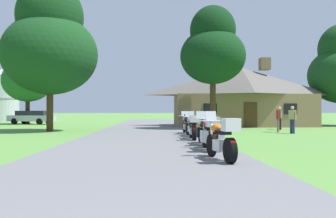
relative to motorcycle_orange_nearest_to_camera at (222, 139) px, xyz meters
name	(u,v)px	position (x,y,z in m)	size (l,w,h in m)	color
ground_plane	(146,135)	(-2.23, 11.52, -0.62)	(500.00, 500.00, 0.00)	#56893D
asphalt_driveway	(145,137)	(-2.23, 9.52, -0.59)	(6.40, 80.00, 0.06)	slate
motorcycle_orange_nearest_to_camera	(222,139)	(0.00, 0.00, 0.00)	(0.79, 2.07, 1.30)	black
motorcycle_red_second_in_row	(210,134)	(0.05, 2.40, -0.01)	(0.73, 2.08, 1.30)	black
motorcycle_silver_third_in_row	(204,130)	(0.17, 4.51, -0.01)	(0.73, 2.08, 1.30)	black
motorcycle_red_fourth_in_row	(193,127)	(0.01, 7.10, 0.00)	(0.66, 2.08, 1.30)	black
motorcycle_silver_fifth_in_row	(192,125)	(0.17, 9.21, 0.00)	(0.68, 2.08, 1.30)	black
motorcycle_silver_farthest_in_row	(186,124)	(0.10, 11.43, 0.00)	(0.66, 2.08, 1.30)	black
stone_lodge	(241,96)	(6.22, 23.30, 2.12)	(12.70, 6.53, 6.22)	#896B4C
bystander_gray_shirt_near_lodge	(280,117)	(7.42, 16.61, 0.31)	(0.22, 0.55, 1.67)	black
bystander_red_shirt_beside_signpost	(278,118)	(6.20, 13.51, 0.33)	(0.31, 0.53, 1.69)	#75664C
bystander_tan_shirt_by_tree	(292,118)	(6.60, 12.15, 0.31)	(0.37, 0.49, 1.67)	navy
tree_by_lodge_front	(213,49)	(2.63, 17.39, 5.40)	(4.87, 4.87, 9.23)	#422D19
tree_left_far	(28,75)	(-14.88, 28.83, 4.52)	(5.16, 5.16, 8.53)	#422D19
tree_left_near	(50,43)	(-8.72, 15.09, 5.29)	(6.32, 6.32, 10.05)	#422D19
metal_silo_distant	(3,95)	(-22.25, 40.70, 2.97)	(4.32, 4.32, 7.16)	#B2B7BC
parked_silver_suv_far_left	(32,117)	(-14.32, 28.60, 0.16)	(4.92, 2.95, 1.40)	#ADAFB7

